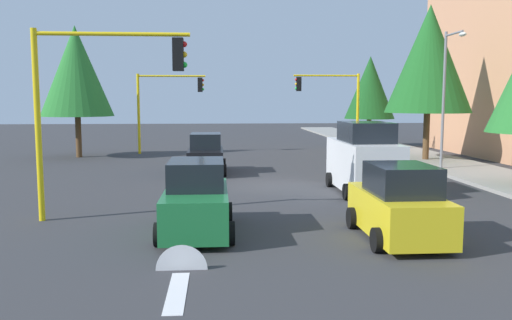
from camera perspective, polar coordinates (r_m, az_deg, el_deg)
The scene contains 14 objects.
ground_plane at distance 22.33m, azimuth 1.55°, elevation -2.78°, with size 120.00×120.00×0.00m, color #353538.
sidewalk_kerb at distance 29.98m, azimuth 20.93°, elevation -0.68°, with size 80.00×4.00×0.15m, color gray.
lane_arrow_near at distance 11.04m, azimuth -8.25°, elevation -12.57°, with size 2.40×1.10×1.10m.
traffic_signal_far_right at distance 36.09m, azimuth -9.73°, elevation 6.75°, with size 0.36×4.59×5.37m.
traffic_signal_near_right at distance 16.30m, azimuth -16.69°, elevation 7.70°, with size 0.36×4.59×5.68m.
traffic_signal_far_left at distance 36.78m, azimuth 8.22°, elevation 6.83°, with size 0.36×4.59×5.43m.
street_lamp_curbside at distance 27.98m, azimuth 20.06°, elevation 7.64°, with size 2.15×0.28×7.00m.
tree_roadside_mid at distance 32.41m, azimuth 18.26°, elevation 10.35°, with size 4.94×4.94×9.05m.
tree_roadside_far at distance 41.62m, azimuth 12.26°, elevation 7.67°, with size 3.82×3.82×6.96m.
tree_opposite_side at distance 35.09m, azimuth -18.94°, elevation 9.10°, with size 4.49×4.49×8.22m.
delivery_van_white at distance 20.83m, azimuth 11.60°, elevation -0.02°, with size 4.80×2.22×2.77m.
car_black at distance 26.09m, azimuth -5.47°, elevation 0.52°, with size 3.95×1.99×1.98m.
car_green at distance 14.38m, azimuth -6.48°, elevation -4.38°, with size 3.98×1.99×1.98m.
car_yellow at distance 14.12m, azimuth 15.24°, elevation -4.77°, with size 3.80×2.01×1.98m.
Camera 1 is at (21.92, -2.22, 3.60)m, focal length 36.86 mm.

